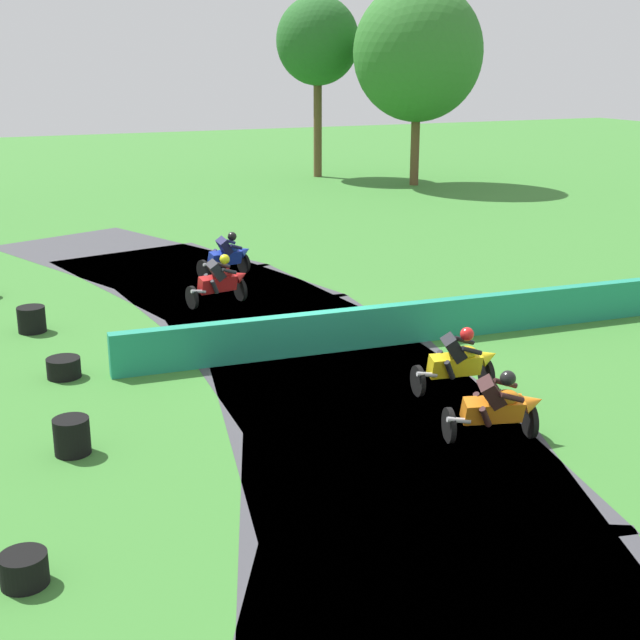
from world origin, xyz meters
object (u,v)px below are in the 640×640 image
object	(u,v)px
tire_stack_mid_b	(64,368)
tire_stack_near	(24,569)
tire_stack_far	(32,319)
motorcycle_trailing_red	(220,281)
motorcycle_fourth_blue	(228,255)
tire_stack_mid_a	(72,436)
motorcycle_chase_yellow	(459,361)
motorcycle_lead_orange	(498,406)

from	to	relation	value
tire_stack_mid_b	tire_stack_near	bearing A→B (deg)	-101.68
tire_stack_near	tire_stack_far	xyz separation A→B (m)	(1.25, 10.58, 0.10)
motorcycle_trailing_red	motorcycle_fourth_blue	world-z (taller)	motorcycle_trailing_red
tire_stack_mid_a	tire_stack_mid_b	xyz separation A→B (m)	(0.38, 3.66, -0.10)
motorcycle_chase_yellow	tire_stack_mid_b	bearing A→B (deg)	149.67
motorcycle_lead_orange	tire_stack_near	xyz separation A→B (m)	(-7.60, -1.12, -0.43)
motorcycle_lead_orange	tire_stack_mid_b	size ratio (longest dim) A/B	2.52
tire_stack_mid_a	tire_stack_far	world-z (taller)	same
motorcycle_trailing_red	tire_stack_mid_a	world-z (taller)	motorcycle_trailing_red
tire_stack_mid_a	tire_stack_mid_b	distance (m)	3.68
tire_stack_mid_b	tire_stack_far	distance (m)	3.42
motorcycle_chase_yellow	motorcycle_fourth_blue	xyz separation A→B (m)	(-1.10, 10.63, -0.01)
motorcycle_chase_yellow	tire_stack_far	bearing A→B (deg)	133.43
tire_stack_far	tire_stack_near	bearing A→B (deg)	-96.73
motorcycle_chase_yellow	tire_stack_far	world-z (taller)	motorcycle_chase_yellow
motorcycle_trailing_red	tire_stack_far	world-z (taller)	motorcycle_trailing_red
motorcycle_lead_orange	motorcycle_chase_yellow	distance (m)	2.20
tire_stack_near	tire_stack_far	size ratio (longest dim) A/B	0.91
motorcycle_fourth_blue	tire_stack_mid_a	size ratio (longest dim) A/B	2.88
motorcycle_chase_yellow	motorcycle_lead_orange	bearing A→B (deg)	-105.90
tire_stack_far	motorcycle_fourth_blue	bearing A→B (deg)	29.33
motorcycle_lead_orange	tire_stack_far	size ratio (longest dim) A/B	2.64
motorcycle_trailing_red	tire_stack_mid_b	distance (m)	5.94
motorcycle_lead_orange	tire_stack_mid_b	xyz separation A→B (m)	(-6.12, 6.05, -0.43)
motorcycle_lead_orange	tire_stack_mid_a	world-z (taller)	motorcycle_lead_orange
motorcycle_lead_orange	tire_stack_mid_a	size ratio (longest dim) A/B	2.82
motorcycle_lead_orange	motorcycle_trailing_red	distance (m)	10.03
motorcycle_lead_orange	tire_stack_far	world-z (taller)	motorcycle_lead_orange
motorcycle_chase_yellow	tire_stack_mid_b	xyz separation A→B (m)	(-6.72, 3.93, -0.44)
motorcycle_trailing_red	tire_stack_far	distance (m)	4.77
tire_stack_mid_a	tire_stack_far	distance (m)	7.08
motorcycle_fourth_blue	tire_stack_mid_a	xyz separation A→B (m)	(-6.00, -10.36, -0.34)
motorcycle_fourth_blue	motorcycle_lead_orange	bearing A→B (deg)	-87.75
tire_stack_near	tire_stack_mid_a	xyz separation A→B (m)	(1.10, 3.50, 0.10)
motorcycle_trailing_red	tire_stack_near	distance (m)	12.55
motorcycle_trailing_red	tire_stack_mid_a	size ratio (longest dim) A/B	2.83
tire_stack_mid_b	tire_stack_far	size ratio (longest dim) A/B	1.05
motorcycle_fourth_blue	tire_stack_mid_b	bearing A→B (deg)	-129.98
motorcycle_trailing_red	tire_stack_mid_a	distance (m)	8.97
tire_stack_mid_b	motorcycle_trailing_red	bearing A→B (deg)	40.59
tire_stack_mid_a	tire_stack_mid_b	world-z (taller)	tire_stack_mid_a
motorcycle_lead_orange	motorcycle_fourth_blue	bearing A→B (deg)	92.25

